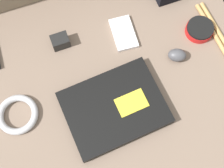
{
  "coord_description": "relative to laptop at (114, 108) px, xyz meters",
  "views": [
    {
      "loc": [
        -0.11,
        -0.3,
        1.07
      ],
      "look_at": [
        0.0,
        0.0,
        0.18
      ],
      "focal_mm": 50.0,
      "sensor_mm": 36.0,
      "label": 1
    }
  ],
  "objects": [
    {
      "name": "phone_silver",
      "position": [
        0.12,
        0.23,
        -0.01
      ],
      "size": [
        0.08,
        0.13,
        0.01
      ],
      "rotation": [
        0.0,
        0.0,
        -0.09
      ],
      "color": "silver",
      "rests_on": "couch_seat"
    },
    {
      "name": "cable_coil",
      "position": [
        -0.28,
        0.08,
        -0.0
      ],
      "size": [
        0.12,
        0.12,
        0.02
      ],
      "color": "#B2B2B7",
      "rests_on": "couch_seat"
    },
    {
      "name": "couch_seat",
      "position": [
        0.02,
        0.07,
        -0.09
      ],
      "size": [
        0.94,
        0.76,
        0.16
      ],
      "color": "#7A6656",
      "rests_on": "ground_plane"
    },
    {
      "name": "speaker_puck",
      "position": [
        0.36,
        0.15,
        0.0
      ],
      "size": [
        0.09,
        0.09,
        0.03
      ],
      "color": "red",
      "rests_on": "couch_seat"
    },
    {
      "name": "charger_brick",
      "position": [
        -0.09,
        0.27,
        0.0
      ],
      "size": [
        0.06,
        0.04,
        0.04
      ],
      "color": "black",
      "rests_on": "couch_seat"
    },
    {
      "name": "laptop",
      "position": [
        0.0,
        0.0,
        0.0
      ],
      "size": [
        0.3,
        0.24,
        0.03
      ],
      "rotation": [
        0.0,
        0.0,
        0.06
      ],
      "color": "black",
      "rests_on": "couch_seat"
    },
    {
      "name": "ground_plane",
      "position": [
        0.02,
        0.07,
        -0.17
      ],
      "size": [
        8.0,
        8.0,
        0.0
      ],
      "primitive_type": "plane",
      "color": "#38383D"
    },
    {
      "name": "computer_mouse",
      "position": [
        0.25,
        0.09,
        0.0
      ],
      "size": [
        0.07,
        0.06,
        0.04
      ],
      "rotation": [
        0.0,
        0.0,
        -0.43
      ],
      "color": "#4C4C51",
      "rests_on": "couch_seat"
    }
  ]
}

